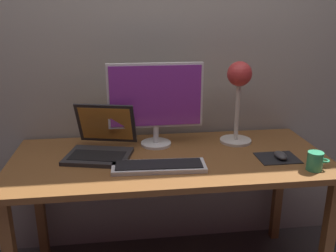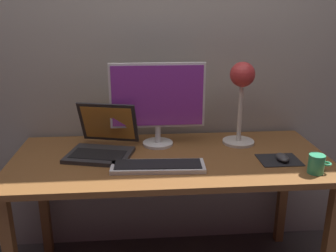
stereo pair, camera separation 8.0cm
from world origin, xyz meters
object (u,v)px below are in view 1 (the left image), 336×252
desk_lamp (239,87)px  coffee_mug (315,161)px  laptop (102,140)px  monitor (156,99)px  keyboard_main (159,166)px  mouse (281,155)px

desk_lamp → coffee_mug: 0.55m
laptop → desk_lamp: size_ratio=0.87×
monitor → desk_lamp: size_ratio=1.12×
laptop → coffee_mug: bearing=-19.2°
keyboard_main → coffee_mug: bearing=-8.5°
mouse → coffee_mug: coffee_mug is taller
laptop → keyboard_main: bearing=-41.2°
desk_lamp → mouse: (0.15, -0.27, -0.30)m
laptop → coffee_mug: size_ratio=3.65×
desk_lamp → monitor: bearing=178.8°
keyboard_main → laptop: laptop is taller
monitor → coffee_mug: bearing=-30.8°
keyboard_main → monitor: bearing=87.0°
laptop → desk_lamp: 0.78m
monitor → laptop: 0.35m
coffee_mug → keyboard_main: bearing=171.5°
monitor → coffee_mug: size_ratio=4.71×
keyboard_main → coffee_mug: coffee_mug is taller
laptop → coffee_mug: (0.99, -0.34, -0.02)m
monitor → keyboard_main: monitor is taller
monitor → coffee_mug: (0.70, -0.42, -0.21)m
desk_lamp → coffee_mug: bearing=-58.4°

